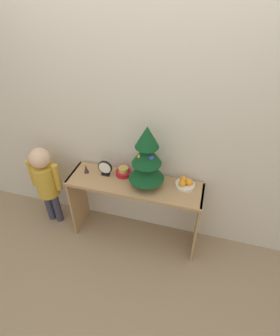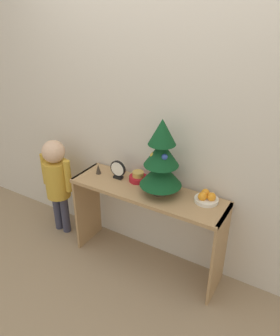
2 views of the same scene
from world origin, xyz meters
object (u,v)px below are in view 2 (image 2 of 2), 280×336
Objects in this scene: figurine at (98,169)px; singing_bowl at (138,177)px; mini_tree at (161,160)px; desk_clock at (118,170)px; fruit_bowl at (206,198)px; child_figure at (57,177)px.

singing_bowl is at bearing 10.48° from figurine.
mini_tree reaches higher than desk_clock.
child_figure is (-1.39, -0.11, -0.17)m from fruit_bowl.
desk_clock is 1.83× the size of figurine.
mini_tree is 0.43m from fruit_bowl.
singing_bowl is 0.83m from child_figure.
singing_bowl is 0.36m from figurine.
mini_tree is 6.83× the size of figurine.
mini_tree is at bearing 2.20° from child_figure.
child_figure is at bearing -171.68° from singing_bowl.
figurine is (-0.19, -0.02, -0.04)m from desk_clock.
child_figure is (-0.45, -0.05, -0.18)m from figurine.
fruit_bowl is at bearing 3.62° from figurine.
figurine is at bearing 6.62° from child_figure.
child_figure is (-1.05, -0.04, -0.42)m from mini_tree.
singing_bowl is at bearing 17.14° from desk_clock.
singing_bowl is (-0.59, 0.01, 0.00)m from fruit_bowl.
singing_bowl is at bearing 162.45° from mini_tree.
mini_tree reaches higher than figurine.
desk_clock reaches higher than figurine.
mini_tree reaches higher than fruit_bowl.
mini_tree is 3.37× the size of fruit_bowl.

